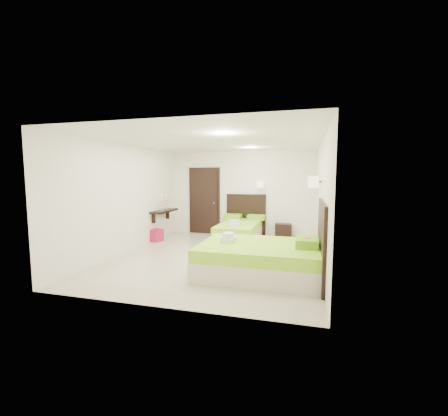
% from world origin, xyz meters
% --- Properties ---
extents(floor, '(5.50, 5.50, 0.00)m').
position_xyz_m(floor, '(0.00, 0.00, 0.00)').
color(floor, beige).
rests_on(floor, ground).
extents(bed_single, '(1.24, 2.06, 1.70)m').
position_xyz_m(bed_single, '(0.16, 1.81, 0.31)').
color(bed_single, beige).
rests_on(bed_single, ground).
extents(bed_double, '(2.23, 1.90, 1.84)m').
position_xyz_m(bed_double, '(1.21, -0.95, 0.32)').
color(bed_double, beige).
rests_on(bed_double, ground).
extents(nightstand, '(0.53, 0.48, 0.43)m').
position_xyz_m(nightstand, '(1.31, 2.64, 0.21)').
color(nightstand, black).
rests_on(nightstand, ground).
extents(ottoman, '(0.40, 0.40, 0.34)m').
position_xyz_m(ottoman, '(-2.16, 1.17, 0.17)').
color(ottoman, '#9F153B').
rests_on(ottoman, ground).
extents(door, '(1.02, 0.15, 2.14)m').
position_xyz_m(door, '(-1.20, 2.70, 1.05)').
color(door, black).
rests_on(door, ground).
extents(console_shelf, '(0.35, 1.20, 0.78)m').
position_xyz_m(console_shelf, '(-2.08, 1.60, 0.82)').
color(console_shelf, black).
rests_on(console_shelf, ground).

